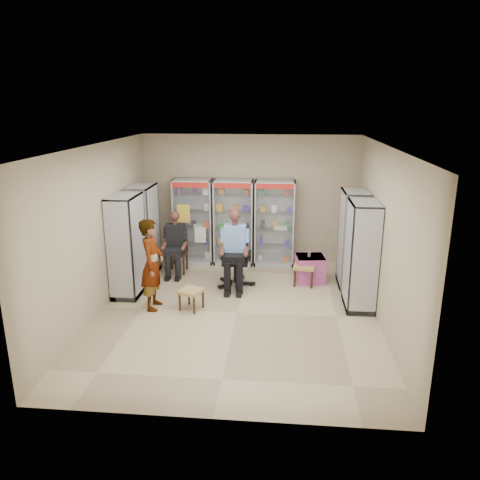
# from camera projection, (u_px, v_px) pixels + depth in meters

# --- Properties ---
(floor) EXTENTS (6.00, 6.00, 0.00)m
(floor) POSITION_uv_depth(u_px,v_px,m) (237.00, 313.00, 8.54)
(floor) COLOR tan
(floor) RESTS_ON ground
(room_shell) EXTENTS (5.02, 6.02, 3.01)m
(room_shell) POSITION_uv_depth(u_px,v_px,m) (237.00, 207.00, 7.98)
(room_shell) COLOR tan
(room_shell) RESTS_ON ground
(cabinet_back_left) EXTENTS (0.90, 0.50, 2.00)m
(cabinet_back_left) POSITION_uv_depth(u_px,v_px,m) (194.00, 222.00, 10.98)
(cabinet_back_left) COLOR #9D9EA4
(cabinet_back_left) RESTS_ON floor
(cabinet_back_mid) EXTENTS (0.90, 0.50, 2.00)m
(cabinet_back_mid) POSITION_uv_depth(u_px,v_px,m) (234.00, 223.00, 10.90)
(cabinet_back_mid) COLOR silver
(cabinet_back_mid) RESTS_ON floor
(cabinet_back_right) EXTENTS (0.90, 0.50, 2.00)m
(cabinet_back_right) POSITION_uv_depth(u_px,v_px,m) (274.00, 223.00, 10.81)
(cabinet_back_right) COLOR #A0A1A7
(cabinet_back_right) RESTS_ON floor
(cabinet_right_far) EXTENTS (0.90, 0.50, 2.00)m
(cabinet_right_far) POSITION_uv_depth(u_px,v_px,m) (353.00, 239.00, 9.59)
(cabinet_right_far) COLOR silver
(cabinet_right_far) RESTS_ON floor
(cabinet_right_near) EXTENTS (0.90, 0.50, 2.00)m
(cabinet_right_near) POSITION_uv_depth(u_px,v_px,m) (361.00, 256.00, 8.54)
(cabinet_right_near) COLOR #B7BABF
(cabinet_right_near) RESTS_ON floor
(cabinet_left_far) EXTENTS (0.90, 0.50, 2.00)m
(cabinet_left_far) POSITION_uv_depth(u_px,v_px,m) (143.00, 231.00, 10.18)
(cabinet_left_far) COLOR #BABEC2
(cabinet_left_far) RESTS_ON floor
(cabinet_left_near) EXTENTS (0.90, 0.50, 2.00)m
(cabinet_left_near) POSITION_uv_depth(u_px,v_px,m) (127.00, 246.00, 9.13)
(cabinet_left_near) COLOR #AFB3B7
(cabinet_left_near) RESTS_ON floor
(wooden_chair) EXTENTS (0.42, 0.42, 0.94)m
(wooden_chair) POSITION_uv_depth(u_px,v_px,m) (177.00, 252.00, 10.46)
(wooden_chair) COLOR black
(wooden_chair) RESTS_ON floor
(seated_customer) EXTENTS (0.44, 0.60, 1.34)m
(seated_customer) POSITION_uv_depth(u_px,v_px,m) (176.00, 244.00, 10.35)
(seated_customer) COLOR black
(seated_customer) RESTS_ON floor
(office_chair) EXTENTS (0.67, 0.67, 1.21)m
(office_chair) POSITION_uv_depth(u_px,v_px,m) (235.00, 258.00, 9.65)
(office_chair) COLOR black
(office_chair) RESTS_ON floor
(seated_shopkeeper) EXTENTS (0.52, 0.71, 1.53)m
(seated_shopkeeper) POSITION_uv_depth(u_px,v_px,m) (235.00, 251.00, 9.56)
(seated_shopkeeper) COLOR #6C91D6
(seated_shopkeeper) RESTS_ON floor
(pink_trunk) EXTENTS (0.65, 0.63, 0.56)m
(pink_trunk) POSITION_uv_depth(u_px,v_px,m) (310.00, 269.00, 9.98)
(pink_trunk) COLOR #B6487E
(pink_trunk) RESTS_ON floor
(tea_glass) EXTENTS (0.07, 0.07, 0.11)m
(tea_glass) POSITION_uv_depth(u_px,v_px,m) (309.00, 254.00, 9.87)
(tea_glass) COLOR #5A1607
(tea_glass) RESTS_ON pink_trunk
(woven_stool_a) EXTENTS (0.50, 0.50, 0.44)m
(woven_stool_a) POSITION_uv_depth(u_px,v_px,m) (304.00, 275.00, 9.80)
(woven_stool_a) COLOR olive
(woven_stool_a) RESTS_ON floor
(woven_stool_b) EXTENTS (0.50, 0.50, 0.39)m
(woven_stool_b) POSITION_uv_depth(u_px,v_px,m) (191.00, 299.00, 8.64)
(woven_stool_b) COLOR #B2764B
(woven_stool_b) RESTS_ON floor
(standing_man) EXTENTS (0.41, 0.63, 1.70)m
(standing_man) POSITION_uv_depth(u_px,v_px,m) (152.00, 264.00, 8.52)
(standing_man) COLOR gray
(standing_man) RESTS_ON floor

